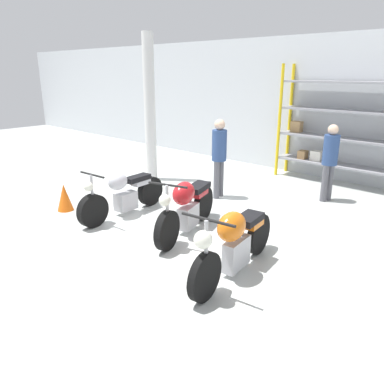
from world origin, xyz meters
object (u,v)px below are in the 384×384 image
motorcycle_orange (234,241)px  shelving_rack (350,127)px  person_near_rack (330,157)px  motorcycle_red (187,206)px  traffic_cone (65,197)px  motorcycle_silver (124,195)px  person_browsing (219,152)px

motorcycle_orange → shelving_rack: bearing=178.2°
motorcycle_orange → person_near_rack: size_ratio=1.30×
shelving_rack → motorcycle_red: 4.91m
shelving_rack → person_near_rack: bearing=-83.2°
motorcycle_red → person_near_rack: 3.51m
motorcycle_red → traffic_cone: (-2.59, -0.86, -0.22)m
motorcycle_red → motorcycle_orange: size_ratio=0.93×
motorcycle_silver → traffic_cone: (-1.09, -0.65, -0.14)m
person_browsing → traffic_cone: 3.36m
motorcycle_silver → person_near_rack: bearing=139.3°
shelving_rack → motorcycle_red: shelving_rack is taller
motorcycle_orange → person_browsing: size_ratio=1.24×
motorcycle_red → person_browsing: (-0.82, 1.90, 0.53)m
motorcycle_silver → motorcycle_red: size_ratio=1.05×
person_browsing → person_near_rack: bearing=-150.2°
shelving_rack → traffic_cone: size_ratio=6.31×
motorcycle_silver → motorcycle_orange: 2.97m
motorcycle_red → traffic_cone: size_ratio=3.66×
motorcycle_red → person_near_rack: person_near_rack is taller
motorcycle_silver → motorcycle_orange: bearing=77.6°
motorcycle_red → traffic_cone: bearing=-88.8°
motorcycle_orange → person_near_rack: bearing=177.9°
motorcycle_red → traffic_cone: 2.74m
shelving_rack → person_near_rack: size_ratio=2.09×
motorcycle_orange → traffic_cone: bearing=-94.2°
traffic_cone → motorcycle_red: bearing=18.2°
motorcycle_orange → traffic_cone: size_ratio=3.92×
motorcycle_orange → motorcycle_silver: bearing=-105.6°
motorcycle_red → motorcycle_orange: 1.57m
traffic_cone → motorcycle_orange: bearing=3.6°
motorcycle_red → motorcycle_orange: motorcycle_red is taller
motorcycle_orange → traffic_cone: 4.05m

